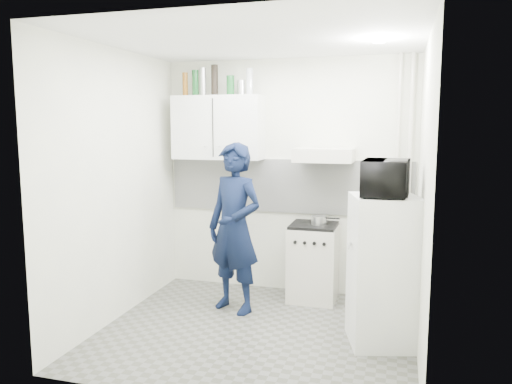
# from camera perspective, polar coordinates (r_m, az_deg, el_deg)

# --- Properties ---
(floor) EXTENTS (2.80, 2.80, 0.00)m
(floor) POSITION_cam_1_polar(r_m,az_deg,el_deg) (4.75, 0.07, -15.65)
(floor) COLOR #5E5E5B
(floor) RESTS_ON ground
(ceiling) EXTENTS (2.80, 2.80, 0.00)m
(ceiling) POSITION_cam_1_polar(r_m,az_deg,el_deg) (4.42, 0.07, 17.05)
(ceiling) COLOR white
(ceiling) RESTS_ON wall_back
(wall_back) EXTENTS (2.80, 0.00, 2.80)m
(wall_back) POSITION_cam_1_polar(r_m,az_deg,el_deg) (5.60, 3.60, 1.72)
(wall_back) COLOR white
(wall_back) RESTS_ON floor
(wall_left) EXTENTS (0.00, 2.60, 2.60)m
(wall_left) POSITION_cam_1_polar(r_m,az_deg,el_deg) (4.97, -15.65, 0.69)
(wall_left) COLOR white
(wall_left) RESTS_ON floor
(wall_right) EXTENTS (0.00, 2.60, 2.60)m
(wall_right) POSITION_cam_1_polar(r_m,az_deg,el_deg) (4.23, 18.60, -0.60)
(wall_right) COLOR white
(wall_right) RESTS_ON floor
(person) EXTENTS (0.73, 0.61, 1.71)m
(person) POSITION_cam_1_polar(r_m,az_deg,el_deg) (5.02, -2.46, -4.12)
(person) COLOR black
(person) RESTS_ON floor
(stove) EXTENTS (0.50, 0.50, 0.80)m
(stove) POSITION_cam_1_polar(r_m,az_deg,el_deg) (5.46, 6.56, -8.07)
(stove) COLOR beige
(stove) RESTS_ON floor
(fridge) EXTENTS (0.66, 0.66, 1.29)m
(fridge) POSITION_cam_1_polar(r_m,az_deg,el_deg) (4.45, 14.28, -8.68)
(fridge) COLOR white
(fridge) RESTS_ON floor
(stove_top) EXTENTS (0.48, 0.48, 0.03)m
(stove_top) POSITION_cam_1_polar(r_m,az_deg,el_deg) (5.37, 6.63, -3.80)
(stove_top) COLOR black
(stove_top) RESTS_ON stove
(saucepan) EXTENTS (0.16, 0.16, 0.09)m
(saucepan) POSITION_cam_1_polar(r_m,az_deg,el_deg) (5.34, 7.18, -3.21)
(saucepan) COLOR silver
(saucepan) RESTS_ON stove_top
(microwave) EXTENTS (0.56, 0.39, 0.30)m
(microwave) POSITION_cam_1_polar(r_m,az_deg,el_deg) (4.30, 14.63, 1.57)
(microwave) COLOR black
(microwave) RESTS_ON fridge
(bottle_a) EXTENTS (0.06, 0.06, 0.26)m
(bottle_a) POSITION_cam_1_polar(r_m,az_deg,el_deg) (5.78, -8.10, 12.08)
(bottle_a) COLOR brown
(bottle_a) RESTS_ON upper_cabinet
(bottle_b) EXTENTS (0.07, 0.07, 0.29)m
(bottle_b) POSITION_cam_1_polar(r_m,az_deg,el_deg) (5.73, -6.94, 12.26)
(bottle_b) COLOR #144C1E
(bottle_b) RESTS_ON upper_cabinet
(bottle_c) EXTENTS (0.07, 0.07, 0.31)m
(bottle_c) POSITION_cam_1_polar(r_m,az_deg,el_deg) (5.70, -6.08, 12.40)
(bottle_c) COLOR silver
(bottle_c) RESTS_ON upper_cabinet
(bottle_d) EXTENTS (0.08, 0.08, 0.33)m
(bottle_d) POSITION_cam_1_polar(r_m,az_deg,el_deg) (5.65, -4.76, 12.60)
(bottle_d) COLOR black
(bottle_d) RESTS_ON upper_cabinet
(canister_a) EXTENTS (0.09, 0.09, 0.21)m
(canister_a) POSITION_cam_1_polar(r_m,az_deg,el_deg) (5.58, -2.94, 12.06)
(canister_a) COLOR #144C1E
(canister_a) RESTS_ON upper_cabinet
(canister_b) EXTENTS (0.08, 0.08, 0.16)m
(canister_b) POSITION_cam_1_polar(r_m,az_deg,el_deg) (5.54, -1.71, 11.82)
(canister_b) COLOR silver
(canister_b) RESTS_ON upper_cabinet
(bottle_e) EXTENTS (0.07, 0.07, 0.28)m
(bottle_e) POSITION_cam_1_polar(r_m,az_deg,el_deg) (5.52, -0.73, 12.48)
(bottle_e) COLOR #B2B7BC
(bottle_e) RESTS_ON upper_cabinet
(upper_cabinet) EXTENTS (1.00, 0.35, 0.70)m
(upper_cabinet) POSITION_cam_1_polar(r_m,az_deg,el_deg) (5.62, -4.30, 7.36)
(upper_cabinet) COLOR white
(upper_cabinet) RESTS_ON wall_back
(range_hood) EXTENTS (0.60, 0.50, 0.14)m
(range_hood) POSITION_cam_1_polar(r_m,az_deg,el_deg) (5.25, 7.84, 4.23)
(range_hood) COLOR beige
(range_hood) RESTS_ON wall_back
(backsplash) EXTENTS (2.74, 0.03, 0.60)m
(backsplash) POSITION_cam_1_polar(r_m,az_deg,el_deg) (5.60, 3.56, 0.69)
(backsplash) COLOR white
(backsplash) RESTS_ON wall_back
(pipe_a) EXTENTS (0.05, 0.05, 2.60)m
(pipe_a) POSITION_cam_1_polar(r_m,az_deg,el_deg) (5.39, 17.03, 1.17)
(pipe_a) COLOR beige
(pipe_a) RESTS_ON floor
(pipe_b) EXTENTS (0.04, 0.04, 2.60)m
(pipe_b) POSITION_cam_1_polar(r_m,az_deg,el_deg) (5.39, 15.75, 1.22)
(pipe_b) COLOR beige
(pipe_b) RESTS_ON floor
(ceiling_spot_fixture) EXTENTS (0.10, 0.10, 0.02)m
(ceiling_spot_fixture) POSITION_cam_1_polar(r_m,az_deg,el_deg) (4.45, 13.85, 16.38)
(ceiling_spot_fixture) COLOR white
(ceiling_spot_fixture) RESTS_ON ceiling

